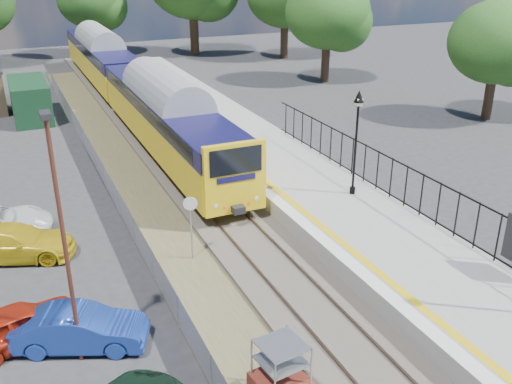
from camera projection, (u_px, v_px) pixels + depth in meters
ground at (313, 312)px, 18.45m from camera, size 120.00×120.00×0.00m
track_bed at (201, 201)px, 26.36m from camera, size 5.90×80.00×0.29m
platform at (308, 191)px, 26.56m from camera, size 5.00×70.00×0.90m
platform_edge at (268, 189)px, 25.61m from camera, size 0.90×70.00×0.01m
victorian_lamp_north at (357, 119)px, 23.78m from camera, size 0.44×0.44×4.60m
palisade_fence at (434, 201)px, 22.06m from camera, size 0.12×26.00×2.00m
wire_fence at (110, 186)px, 26.71m from camera, size 0.06×52.00×1.20m
train at (126, 79)px, 40.19m from camera, size 2.82×40.83×3.51m
brick_plinth at (281, 378)px, 14.25m from camera, size 1.40×1.40×2.02m
speed_sign at (191, 218)px, 20.85m from camera, size 0.51×0.19×2.62m
carpark_lamp at (63, 230)px, 14.72m from camera, size 0.25×0.50×7.29m
car_red at (18, 325)px, 16.80m from camera, size 4.00×2.55×1.27m
car_blue at (81, 329)px, 16.62m from camera, size 4.05×2.69×1.26m
car_yellow at (13, 242)px, 21.44m from camera, size 4.89×3.21×1.32m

